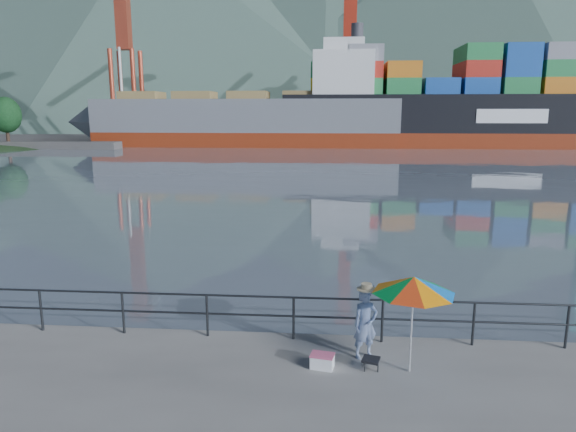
% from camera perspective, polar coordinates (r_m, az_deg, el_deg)
% --- Properties ---
extents(harbor_water, '(500.00, 280.00, 0.00)m').
position_cam_1_polar(harbor_water, '(139.35, 3.88, 9.38)').
color(harbor_water, slate).
rests_on(harbor_water, ground).
extents(far_dock, '(200.00, 40.00, 0.40)m').
position_cam_1_polar(far_dock, '(102.71, 9.26, 8.51)').
color(far_dock, '#514F4C').
rests_on(far_dock, ground).
extents(guardrail, '(22.00, 0.06, 1.03)m').
position_cam_1_polar(guardrail, '(12.00, -4.23, -11.03)').
color(guardrail, '#2D3033').
rests_on(guardrail, ground).
extents(mountains, '(600.00, 332.80, 80.00)m').
position_cam_1_polar(mountains, '(222.23, 14.94, 19.01)').
color(mountains, '#385147').
rests_on(mountains, ground).
extents(port_cranes, '(116.00, 28.00, 38.40)m').
position_cam_1_polar(port_cranes, '(98.33, 22.88, 17.00)').
color(port_cranes, '#D0482D').
rests_on(port_cranes, ground).
extents(container_stacks, '(58.00, 5.40, 7.80)m').
position_cam_1_polar(container_stacks, '(106.90, 20.62, 9.63)').
color(container_stacks, yellow).
rests_on(container_stacks, ground).
extents(fisherman, '(0.65, 0.55, 1.50)m').
position_cam_1_polar(fisherman, '(11.10, 8.59, -11.79)').
color(fisherman, '#254986').
rests_on(fisherman, ground).
extents(beach_umbrella, '(1.77, 1.77, 1.99)m').
position_cam_1_polar(beach_umbrella, '(10.32, 13.79, -7.46)').
color(beach_umbrella, white).
rests_on(beach_umbrella, ground).
extents(folding_stool, '(0.41, 0.41, 0.22)m').
position_cam_1_polar(folding_stool, '(10.93, 9.18, -15.86)').
color(folding_stool, black).
rests_on(folding_stool, ground).
extents(cooler_bag, '(0.51, 0.39, 0.26)m').
position_cam_1_polar(cooler_bag, '(10.85, 3.83, -15.85)').
color(cooler_bag, white).
rests_on(cooler_bag, ground).
extents(fishing_rod, '(0.04, 1.79, 1.26)m').
position_cam_1_polar(fishing_rod, '(12.42, 8.88, -12.95)').
color(fishing_rod, black).
rests_on(fishing_rod, ground).
extents(bulk_carrier, '(47.02, 8.14, 14.50)m').
position_cam_1_polar(bulk_carrier, '(81.79, -3.34, 10.85)').
color(bulk_carrier, maroon).
rests_on(bulk_carrier, ground).
extents(container_ship, '(66.18, 11.03, 18.10)m').
position_cam_1_polar(container_ship, '(87.30, 23.57, 11.02)').
color(container_ship, maroon).
rests_on(container_ship, ground).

